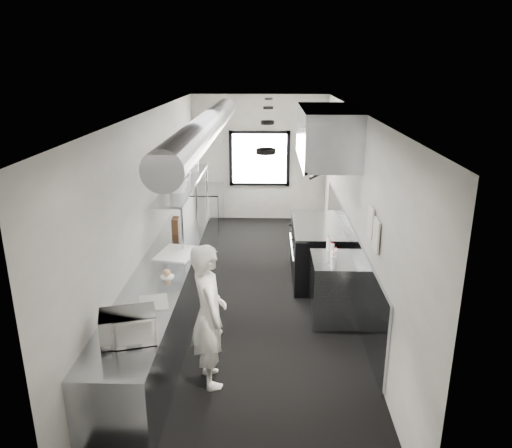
# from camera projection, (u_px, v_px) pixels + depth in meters

# --- Properties ---
(floor) EXTENTS (3.00, 8.00, 0.01)m
(floor) POSITION_uv_depth(u_px,v_px,m) (254.00, 295.00, 7.70)
(floor) COLOR black
(floor) RESTS_ON ground
(ceiling) EXTENTS (3.00, 8.00, 0.01)m
(ceiling) POSITION_uv_depth(u_px,v_px,m) (253.00, 112.00, 6.82)
(ceiling) COLOR white
(ceiling) RESTS_ON wall_back
(wall_back) EXTENTS (3.00, 0.02, 2.80)m
(wall_back) POSITION_uv_depth(u_px,v_px,m) (259.00, 158.00, 11.06)
(wall_back) COLOR beige
(wall_back) RESTS_ON floor
(wall_front) EXTENTS (3.00, 0.02, 2.80)m
(wall_front) POSITION_uv_depth(u_px,v_px,m) (235.00, 370.00, 3.46)
(wall_front) COLOR beige
(wall_front) RESTS_ON floor
(wall_left) EXTENTS (0.02, 8.00, 2.80)m
(wall_left) POSITION_uv_depth(u_px,v_px,m) (152.00, 208.00, 7.30)
(wall_left) COLOR beige
(wall_left) RESTS_ON floor
(wall_right) EXTENTS (0.02, 8.00, 2.80)m
(wall_right) POSITION_uv_depth(u_px,v_px,m) (356.00, 210.00, 7.22)
(wall_right) COLOR beige
(wall_right) RESTS_ON floor
(wall_cladding) EXTENTS (0.03, 5.50, 1.10)m
(wall_cladding) POSITION_uv_depth(u_px,v_px,m) (348.00, 256.00, 7.77)
(wall_cladding) COLOR #99A0A7
(wall_cladding) RESTS_ON wall_right
(hvac_duct) EXTENTS (0.40, 6.40, 0.40)m
(hvac_duct) POSITION_uv_depth(u_px,v_px,m) (207.00, 126.00, 7.30)
(hvac_duct) COLOR gray
(hvac_duct) RESTS_ON ceiling
(service_window) EXTENTS (1.36, 0.05, 1.25)m
(service_window) POSITION_uv_depth(u_px,v_px,m) (259.00, 159.00, 11.03)
(service_window) COLOR white
(service_window) RESTS_ON wall_back
(exhaust_hood) EXTENTS (0.81, 2.20, 0.88)m
(exhaust_hood) POSITION_uv_depth(u_px,v_px,m) (326.00, 135.00, 7.59)
(exhaust_hood) COLOR #99A0A7
(exhaust_hood) RESTS_ON ceiling
(prep_counter) EXTENTS (0.70, 6.00, 0.90)m
(prep_counter) POSITION_uv_depth(u_px,v_px,m) (173.00, 281.00, 7.11)
(prep_counter) COLOR #99A0A7
(prep_counter) RESTS_ON floor
(pass_shelf) EXTENTS (0.45, 3.00, 0.68)m
(pass_shelf) POSITION_uv_depth(u_px,v_px,m) (184.00, 184.00, 8.20)
(pass_shelf) COLOR #99A0A7
(pass_shelf) RESTS_ON prep_counter
(range) EXTENTS (0.88, 1.60, 0.94)m
(range) POSITION_uv_depth(u_px,v_px,m) (318.00, 251.00, 8.19)
(range) COLOR black
(range) RESTS_ON floor
(bottle_station) EXTENTS (0.65, 0.80, 0.90)m
(bottle_station) POSITION_uv_depth(u_px,v_px,m) (335.00, 289.00, 6.86)
(bottle_station) COLOR #99A0A7
(bottle_station) RESTS_ON floor
(far_work_table) EXTENTS (0.70, 1.20, 0.90)m
(far_work_table) POSITION_uv_depth(u_px,v_px,m) (205.00, 209.00, 10.63)
(far_work_table) COLOR #99A0A7
(far_work_table) RESTS_ON floor
(notice_sheet_a) EXTENTS (0.02, 0.28, 0.38)m
(notice_sheet_a) POSITION_uv_depth(u_px,v_px,m) (371.00, 222.00, 6.02)
(notice_sheet_a) COLOR silver
(notice_sheet_a) RESTS_ON wall_right
(notice_sheet_b) EXTENTS (0.02, 0.28, 0.38)m
(notice_sheet_b) POSITION_uv_depth(u_px,v_px,m) (376.00, 235.00, 5.70)
(notice_sheet_b) COLOR silver
(notice_sheet_b) RESTS_ON wall_right
(line_cook) EXTENTS (0.58, 0.70, 1.65)m
(line_cook) POSITION_uv_depth(u_px,v_px,m) (209.00, 315.00, 5.38)
(line_cook) COLOR silver
(line_cook) RESTS_ON floor
(microwave) EXTENTS (0.57, 0.49, 0.29)m
(microwave) POSITION_uv_depth(u_px,v_px,m) (128.00, 326.00, 4.73)
(microwave) COLOR white
(microwave) RESTS_ON prep_counter
(deli_tub_a) EXTENTS (0.17, 0.17, 0.11)m
(deli_tub_a) POSITION_uv_depth(u_px,v_px,m) (114.00, 334.00, 4.77)
(deli_tub_a) COLOR beige
(deli_tub_a) RESTS_ON prep_counter
(deli_tub_b) EXTENTS (0.18, 0.18, 0.10)m
(deli_tub_b) POSITION_uv_depth(u_px,v_px,m) (118.00, 327.00, 4.90)
(deli_tub_b) COLOR beige
(deli_tub_b) RESTS_ON prep_counter
(newspaper) EXTENTS (0.40, 0.46, 0.01)m
(newspaper) POSITION_uv_depth(u_px,v_px,m) (154.00, 302.00, 5.50)
(newspaper) COLOR white
(newspaper) RESTS_ON prep_counter
(small_plate) EXTENTS (0.17, 0.17, 0.01)m
(small_plate) POSITION_uv_depth(u_px,v_px,m) (167.00, 276.00, 6.16)
(small_plate) COLOR white
(small_plate) RESTS_ON prep_counter
(pastry) EXTENTS (0.09, 0.09, 0.09)m
(pastry) POSITION_uv_depth(u_px,v_px,m) (167.00, 273.00, 6.15)
(pastry) COLOR #E1A576
(pastry) RESTS_ON small_plate
(cutting_board) EXTENTS (0.59, 0.71, 0.02)m
(cutting_board) POSITION_uv_depth(u_px,v_px,m) (177.00, 253.00, 6.91)
(cutting_board) COLOR silver
(cutting_board) RESTS_ON prep_counter
(knife_block) EXTENTS (0.12, 0.23, 0.24)m
(knife_block) POSITION_uv_depth(u_px,v_px,m) (176.00, 225.00, 7.72)
(knife_block) COLOR #532B1D
(knife_block) RESTS_ON prep_counter
(plate_stack_a) EXTENTS (0.27, 0.27, 0.27)m
(plate_stack_a) POSITION_uv_depth(u_px,v_px,m) (177.00, 183.00, 7.49)
(plate_stack_a) COLOR white
(plate_stack_a) RESTS_ON pass_shelf
(plate_stack_b) EXTENTS (0.32, 0.32, 0.34)m
(plate_stack_b) POSITION_uv_depth(u_px,v_px,m) (178.00, 176.00, 7.79)
(plate_stack_b) COLOR white
(plate_stack_b) RESTS_ON pass_shelf
(plate_stack_c) EXTENTS (0.29, 0.29, 0.32)m
(plate_stack_c) POSITION_uv_depth(u_px,v_px,m) (184.00, 171.00, 8.23)
(plate_stack_c) COLOR white
(plate_stack_c) RESTS_ON pass_shelf
(plate_stack_d) EXTENTS (0.30, 0.30, 0.36)m
(plate_stack_d) POSITION_uv_depth(u_px,v_px,m) (192.00, 161.00, 8.91)
(plate_stack_d) COLOR white
(plate_stack_d) RESTS_ON pass_shelf
(squeeze_bottle_a) EXTENTS (0.07, 0.07, 0.16)m
(squeeze_bottle_a) POSITION_uv_depth(u_px,v_px,m) (333.00, 262.00, 6.40)
(squeeze_bottle_a) COLOR silver
(squeeze_bottle_a) RESTS_ON bottle_station
(squeeze_bottle_b) EXTENTS (0.06, 0.06, 0.17)m
(squeeze_bottle_b) POSITION_uv_depth(u_px,v_px,m) (334.00, 257.00, 6.55)
(squeeze_bottle_b) COLOR silver
(squeeze_bottle_b) RESTS_ON bottle_station
(squeeze_bottle_c) EXTENTS (0.06, 0.06, 0.16)m
(squeeze_bottle_c) POSITION_uv_depth(u_px,v_px,m) (336.00, 254.00, 6.68)
(squeeze_bottle_c) COLOR silver
(squeeze_bottle_c) RESTS_ON bottle_station
(squeeze_bottle_d) EXTENTS (0.07, 0.07, 0.17)m
(squeeze_bottle_d) POSITION_uv_depth(u_px,v_px,m) (332.00, 249.00, 6.85)
(squeeze_bottle_d) COLOR silver
(squeeze_bottle_d) RESTS_ON bottle_station
(squeeze_bottle_e) EXTENTS (0.08, 0.08, 0.19)m
(squeeze_bottle_e) POSITION_uv_depth(u_px,v_px,m) (329.00, 244.00, 7.02)
(squeeze_bottle_e) COLOR silver
(squeeze_bottle_e) RESTS_ON bottle_station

